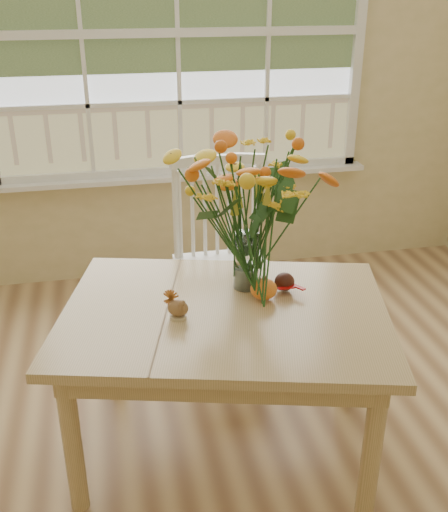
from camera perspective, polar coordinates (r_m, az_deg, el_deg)
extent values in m
cube|color=#D1C285|center=(3.78, -4.43, 17.47)|extent=(4.00, 0.02, 2.70)
cube|color=silver|center=(3.75, -4.50, 20.47)|extent=(2.20, 0.00, 1.60)
cube|color=white|center=(3.85, -3.97, 7.57)|extent=(2.42, 0.12, 0.03)
cube|color=tan|center=(2.33, 0.10, -5.57)|extent=(1.44, 1.18, 0.04)
cube|color=tan|center=(2.36, 0.10, -7.04)|extent=(1.29, 1.03, 0.10)
cylinder|color=tan|center=(2.32, -14.26, -16.72)|extent=(0.07, 0.07, 0.63)
cylinder|color=tan|center=(2.88, -10.38, -7.39)|extent=(0.07, 0.07, 0.63)
cylinder|color=tan|center=(2.28, 13.89, -17.63)|extent=(0.07, 0.07, 0.63)
cylinder|color=tan|center=(2.84, 11.41, -7.93)|extent=(0.07, 0.07, 0.63)
cube|color=white|center=(3.02, 0.05, -1.61)|extent=(0.47, 0.45, 0.05)
cube|color=white|center=(3.08, -0.65, 4.34)|extent=(0.47, 0.04, 0.54)
cylinder|color=white|center=(2.97, -2.73, -7.72)|extent=(0.04, 0.04, 0.46)
cylinder|color=white|center=(3.26, -3.72, -4.54)|extent=(0.04, 0.04, 0.46)
cylinder|color=white|center=(3.04, 4.11, -6.94)|extent=(0.04, 0.04, 0.46)
cylinder|color=white|center=(3.33, 2.51, -3.91)|extent=(0.04, 0.04, 0.46)
cylinder|color=white|center=(2.44, 2.12, -0.46)|extent=(0.10, 0.10, 0.24)
ellipsoid|color=#D85C19|center=(2.38, 3.81, -3.26)|extent=(0.11, 0.11, 0.08)
cylinder|color=#CCB78C|center=(2.27, -4.39, -5.76)|extent=(0.06, 0.06, 0.01)
ellipsoid|color=brown|center=(2.25, -4.42, -4.96)|extent=(0.10, 0.09, 0.07)
ellipsoid|color=#38160F|center=(2.45, 5.78, -2.53)|extent=(0.08, 0.08, 0.07)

